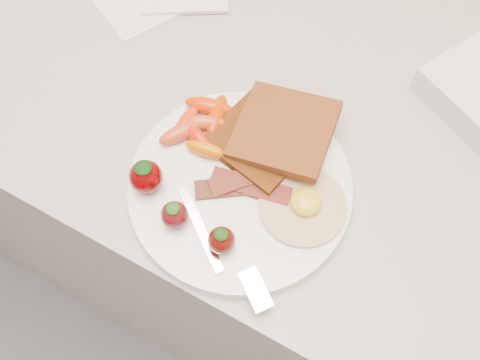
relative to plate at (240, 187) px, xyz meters
The scene contains 9 objects.
counter 0.49m from the plate, 96.35° to the left, with size 2.00×0.60×0.90m, color gray.
plate is the anchor object (origin of this frame).
toast_lower 0.07m from the plate, 93.59° to the left, with size 0.11×0.11×0.01m, color #402007.
toast_upper 0.09m from the plate, 78.06° to the left, with size 0.11×0.11×0.01m, color #51220B.
fried_egg 0.08m from the plate, ahead, with size 0.13×0.13×0.02m.
bacon_strips 0.01m from the plate, 17.04° to the left, with size 0.11×0.10×0.01m.
baby_carrots 0.09m from the plate, 151.56° to the left, with size 0.09×0.11×0.02m.
strawberries 0.09m from the plate, 128.91° to the right, with size 0.15×0.06×0.05m.
fork 0.09m from the plate, 71.93° to the right, with size 0.16×0.09×0.00m.
Camera 1 is at (0.15, 1.29, 1.49)m, focal length 40.00 mm.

